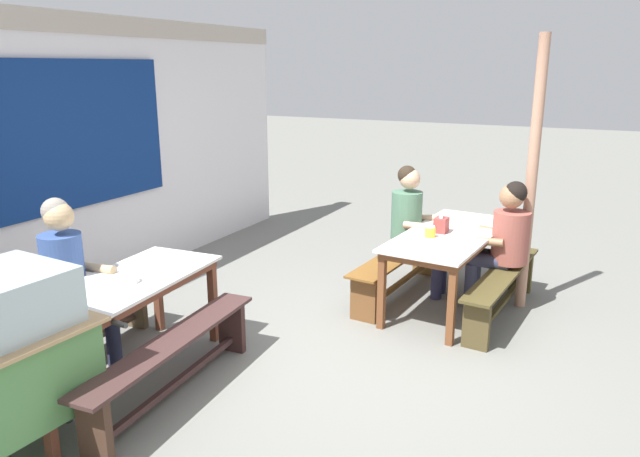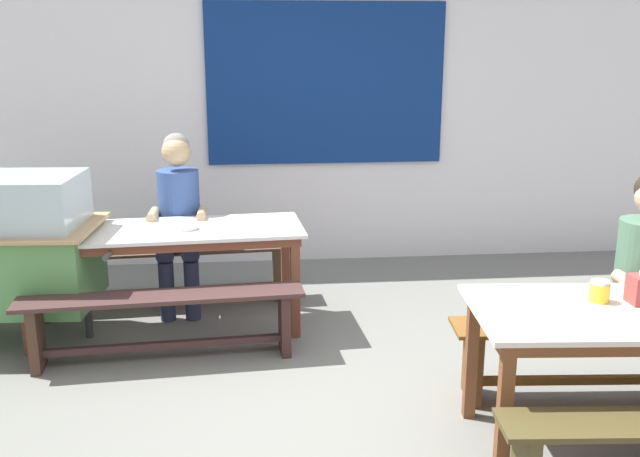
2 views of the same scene
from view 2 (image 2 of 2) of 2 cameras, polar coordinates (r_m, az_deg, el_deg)
The scene contains 10 objects.
ground_plane at distance 4.01m, azimuth 2.79°, elevation -14.52°, with size 40.00×40.00×0.00m, color slate.
backdrop_wall at distance 6.42m, azimuth -0.81°, elevation 9.98°, with size 7.08×0.23×2.73m.
dining_table_far at distance 4.96m, azimuth -12.48°, elevation -0.82°, with size 1.94×0.81×0.73m.
bench_far_back at distance 5.56m, azimuth -12.04°, elevation -3.11°, with size 1.92×0.40×0.44m.
bench_far_front at distance 4.58m, azimuth -12.51°, elevation -6.91°, with size 1.79×0.38×0.44m.
bench_near_back at distance 4.34m, azimuth 21.88°, elevation -9.02°, with size 1.73×0.43×0.44m.
food_cart at distance 5.15m, azimuth -24.21°, elevation -1.29°, with size 1.58×0.88×1.13m.
person_center_facing at distance 5.37m, azimuth -11.29°, elevation 1.36°, with size 0.43×0.56×1.32m.
condiment_jar at distance 3.72m, azimuth 21.55°, elevation -4.72°, with size 0.10×0.10×0.11m.
soup_bowl at distance 4.89m, azimuth -10.78°, elevation 0.14°, with size 0.16×0.16×0.04m, color silver.
Camera 2 is at (-0.53, -3.46, 1.95)m, focal length 39.80 mm.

